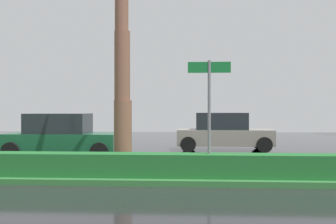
% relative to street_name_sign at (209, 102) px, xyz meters
% --- Properties ---
extents(ground_plane, '(90.00, 42.00, 0.10)m').
position_rel_street_name_sign_xyz_m(ground_plane, '(0.79, 2.34, -2.13)').
color(ground_plane, black).
extents(median_strip, '(85.50, 4.00, 0.15)m').
position_rel_street_name_sign_xyz_m(median_strip, '(0.79, 1.34, -2.00)').
color(median_strip, '#2D6B33').
rests_on(median_strip, ground_plane).
extents(median_hedge, '(76.50, 0.70, 0.60)m').
position_rel_street_name_sign_xyz_m(median_hedge, '(0.79, -0.06, -1.63)').
color(median_hedge, '#1E6028').
rests_on(median_hedge, median_strip).
extents(street_name_sign, '(1.10, 0.08, 3.00)m').
position_rel_street_name_sign_xyz_m(street_name_sign, '(0.00, 0.00, 0.00)').
color(street_name_sign, slate).
rests_on(street_name_sign, median_strip).
extents(car_in_traffic_leading, '(4.30, 2.02, 1.72)m').
position_rel_street_name_sign_xyz_m(car_in_traffic_leading, '(-5.52, 5.05, -1.25)').
color(car_in_traffic_leading, '#195133').
rests_on(car_in_traffic_leading, ground_plane).
extents(car_in_traffic_second, '(4.30, 2.02, 1.72)m').
position_rel_street_name_sign_xyz_m(car_in_traffic_second, '(0.94, 8.42, -1.25)').
color(car_in_traffic_second, gray).
rests_on(car_in_traffic_second, ground_plane).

